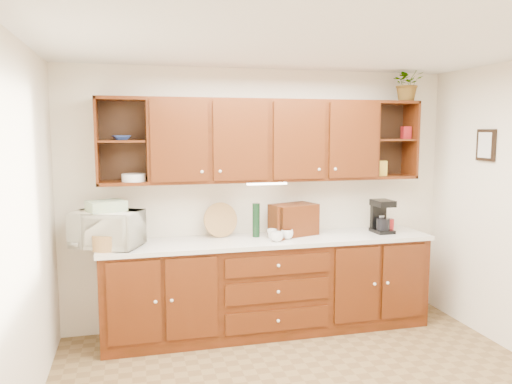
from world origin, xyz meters
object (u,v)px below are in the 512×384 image
potted_plant (408,83)px  bread_box (294,219)px  microwave (107,229)px  coffee_maker (381,217)px

potted_plant → bread_box: bearing=-179.9°
microwave → coffee_maker: 2.72m
bread_box → potted_plant: potted_plant is taller
microwave → potted_plant: (3.03, 0.09, 1.37)m
microwave → bread_box: size_ratio=1.32×
bread_box → coffee_maker: size_ratio=1.31×
microwave → potted_plant: size_ratio=1.59×
microwave → bread_box: microwave is taller
bread_box → coffee_maker: coffee_maker is taller
microwave → coffee_maker: (2.72, -0.01, -0.00)m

